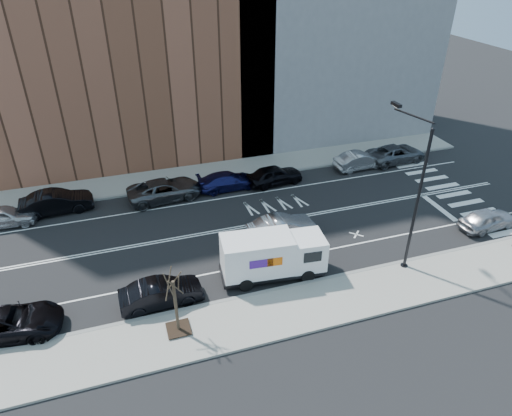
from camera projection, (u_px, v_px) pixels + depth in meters
ground at (258, 224)px, 32.09m from camera, size 120.00×120.00×0.00m
sidewalk_near at (308, 306)px, 24.88m from camera, size 44.00×3.60×0.15m
sidewalk_far at (226, 170)px, 39.23m from camera, size 44.00×3.60×0.15m
curb_near at (295, 286)px, 26.34m from camera, size 44.00×0.25×0.17m
curb_far at (231, 180)px, 37.76m from camera, size 44.00×0.25×0.17m
crosswalk at (448, 190)px, 36.33m from camera, size 3.00×14.00×0.01m
road_markings at (258, 224)px, 32.09m from camera, size 40.00×8.60×0.01m
bldg_brick at (105, 28)px, 37.03m from camera, size 26.00×10.00×22.00m
streetlight at (414, 191)px, 25.70m from camera, size 0.44×4.02×9.34m
street_tree at (176, 311)px, 22.64m from camera, size 1.20×1.20×3.75m
fedex_van at (272, 255)px, 26.52m from camera, size 6.32×2.68×2.81m
far_parked_a at (3, 216)px, 31.61m from camera, size 4.37×1.91×1.47m
far_parked_b at (56, 202)px, 33.09m from camera, size 5.14×2.05×1.66m
far_parked_c at (165, 190)px, 34.81m from camera, size 5.88×3.18×1.57m
far_parked_d at (227, 181)px, 36.24m from camera, size 4.85×2.11×1.39m
far_parked_e at (274, 175)px, 36.91m from camera, size 4.78×2.35×1.57m
far_parked_f at (360, 160)px, 39.39m from camera, size 4.63×1.88×1.49m
far_parked_g at (396, 154)px, 40.59m from camera, size 5.59×2.86×1.51m
driving_sedan at (282, 228)px, 30.28m from camera, size 4.83×1.92×1.56m
near_parked_rear_a at (161, 293)px, 24.81m from camera, size 4.55×1.77×1.48m
near_parked_rear_b at (8, 323)px, 22.92m from camera, size 5.55×3.05×1.47m
near_parked_front at (487, 219)px, 31.33m from camera, size 4.34×2.07×1.43m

